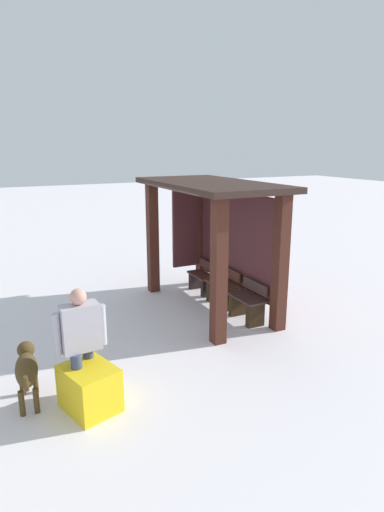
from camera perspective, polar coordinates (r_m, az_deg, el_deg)
The scene contains 8 objects.
ground_plane at distance 8.90m, azimuth 2.19°, elevation -6.87°, with size 60.00×60.00×0.00m, color white.
bus_shelter at distance 8.57m, azimuth 3.02°, elevation 4.85°, with size 3.51×1.78×2.58m.
bench_left_inside at distance 9.71m, azimuth 1.44°, elevation -3.14°, with size 0.81×0.38×0.70m.
bench_center_inside at distance 8.94m, azimuth 4.15°, elevation -4.53°, with size 0.81×0.42×0.77m.
bench_right_inside at distance 8.22m, azimuth 7.37°, elevation -6.39°, with size 0.81×0.40×0.76m.
person_walking at distance 5.62m, azimuth -14.60°, elevation -10.48°, with size 0.36×0.67×1.56m.
dog at distance 6.06m, azimuth -21.21°, elevation -13.79°, with size 1.07×0.35×0.67m.
grit_bin at distance 5.77m, azimuth -13.52°, elevation -16.78°, with size 0.70×0.56×0.57m, color yellow.
Camera 1 is at (7.27, -3.97, 3.25)m, focal length 29.97 mm.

